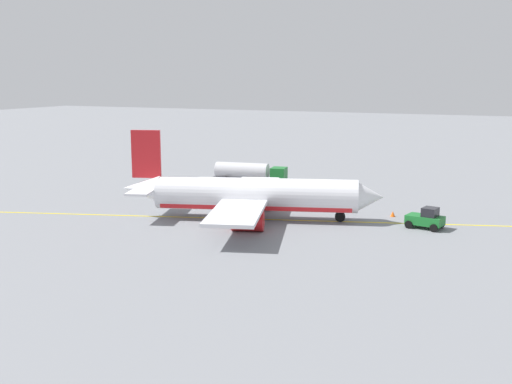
% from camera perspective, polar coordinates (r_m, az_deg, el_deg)
% --- Properties ---
extents(ground_plane, '(400.00, 400.00, 0.00)m').
position_cam_1_polar(ground_plane, '(66.76, 0.00, -2.53)').
color(ground_plane, slate).
extents(airplane, '(27.92, 26.26, 9.52)m').
position_cam_1_polar(airplane, '(66.29, -0.43, -0.35)').
color(airplane, white).
rests_on(airplane, ground).
extents(fuel_tanker, '(11.24, 4.06, 3.15)m').
position_cam_1_polar(fuel_tanker, '(87.67, -0.66, 1.79)').
color(fuel_tanker, '#2D2D33').
rests_on(fuel_tanker, ground).
extents(pushback_tug, '(3.92, 2.92, 2.20)m').
position_cam_1_polar(pushback_tug, '(64.92, 15.44, -2.39)').
color(pushback_tug, '#196B28').
rests_on(pushback_tug, ground).
extents(refueling_worker, '(0.40, 0.55, 1.71)m').
position_cam_1_polar(refueling_worker, '(83.31, 0.40, 0.69)').
color(refueling_worker, navy).
rests_on(refueling_worker, ground).
extents(safety_cone_nose, '(0.55, 0.55, 0.61)m').
position_cam_1_polar(safety_cone_nose, '(69.60, 12.52, -1.99)').
color(safety_cone_nose, '#F2590F').
rests_on(safety_cone_nose, ground).
extents(taxi_line_marking, '(67.54, 21.20, 0.01)m').
position_cam_1_polar(taxi_line_marking, '(66.76, 0.00, -2.53)').
color(taxi_line_marking, yellow).
rests_on(taxi_line_marking, ground).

